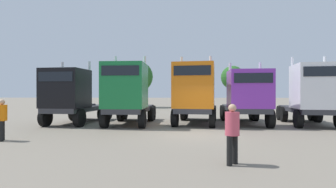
{
  "coord_description": "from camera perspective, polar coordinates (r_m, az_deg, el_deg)",
  "views": [
    {
      "loc": [
        -0.77,
        -12.69,
        2.02
      ],
      "look_at": [
        -1.59,
        4.79,
        1.96
      ],
      "focal_mm": 27.93,
      "sensor_mm": 36.0,
      "label": 1
    }
  ],
  "objects": [
    {
      "name": "visitor_with_camera",
      "position": [
        7.63,
        13.85,
        -7.55
      ],
      "size": [
        0.57,
        0.57,
        1.71
      ],
      "rotation": [
        0.0,
        0.0,
        5.53
      ],
      "color": "black",
      "rests_on": "ground"
    },
    {
      "name": "semi_truck_green",
      "position": [
        16.33,
        -8.82,
        0.04
      ],
      "size": [
        2.68,
        6.16,
        4.39
      ],
      "rotation": [
        0.0,
        0.0,
        -1.59
      ],
      "color": "#333338",
      "rests_on": "ground"
    },
    {
      "name": "oak_far_left",
      "position": [
        36.91,
        -6.72,
        3.76
      ],
      "size": [
        4.4,
        4.4,
        6.52
      ],
      "color": "#4C3823",
      "rests_on": "ground"
    },
    {
      "name": "ground",
      "position": [
        12.87,
        6.15,
        -8.83
      ],
      "size": [
        200.0,
        200.0,
        0.0
      ],
      "primitive_type": "plane",
      "color": "gray"
    },
    {
      "name": "oak_far_right",
      "position": [
        34.85,
        13.92,
        3.48
      ],
      "size": [
        3.0,
        3.0,
        5.55
      ],
      "color": "#4C3823",
      "rests_on": "ground"
    },
    {
      "name": "semi_truck_white",
      "position": [
        18.17,
        29.02,
        -0.05
      ],
      "size": [
        3.3,
        6.03,
        4.33
      ],
      "rotation": [
        0.0,
        0.0,
        -1.71
      ],
      "color": "#333338",
      "rests_on": "ground"
    },
    {
      "name": "semi_truck_orange",
      "position": [
        16.55,
        5.91,
        0.07
      ],
      "size": [
        3.4,
        6.49,
        4.42
      ],
      "rotation": [
        0.0,
        0.0,
        -1.72
      ],
      "color": "#333338",
      "rests_on": "ground"
    },
    {
      "name": "semi_truck_black",
      "position": [
        17.82,
        -20.34,
        -0.47
      ],
      "size": [
        3.08,
        6.03,
        4.09
      ],
      "rotation": [
        0.0,
        0.0,
        -1.67
      ],
      "color": "#333338",
      "rests_on": "ground"
    },
    {
      "name": "visitor_in_hivis",
      "position": [
        13.08,
        -32.5,
        -4.22
      ],
      "size": [
        0.53,
        0.53,
        1.76
      ],
      "rotation": [
        0.0,
        0.0,
        3.57
      ],
      "color": "black",
      "rests_on": "ground"
    },
    {
      "name": "oak_far_centre",
      "position": [
        35.56,
        3.29,
        2.1
      ],
      "size": [
        2.86,
        2.86,
        4.64
      ],
      "color": "#4C3823",
      "rests_on": "ground"
    },
    {
      "name": "semi_truck_purple",
      "position": [
        17.08,
        16.79,
        -0.66
      ],
      "size": [
        2.89,
        6.3,
        3.98
      ],
      "rotation": [
        0.0,
        0.0,
        -1.63
      ],
      "color": "#333338",
      "rests_on": "ground"
    }
  ]
}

